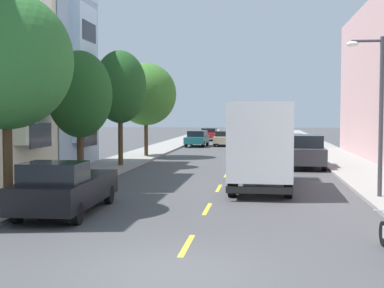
% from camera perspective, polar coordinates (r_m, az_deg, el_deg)
% --- Properties ---
extents(ground_plane, '(160.00, 160.00, 0.00)m').
position_cam_1_polar(ground_plane, '(40.87, 4.81, -1.20)').
color(ground_plane, '#424244').
extents(sidewalk_left, '(3.20, 120.00, 0.14)m').
position_cam_1_polar(sidewalk_left, '(39.83, -5.58, -1.22)').
color(sidewalk_left, gray).
rests_on(sidewalk_left, ground_plane).
extents(sidewalk_right, '(3.20, 120.00, 0.14)m').
position_cam_1_polar(sidewalk_right, '(39.20, 15.11, -1.39)').
color(sidewalk_right, gray).
rests_on(sidewalk_right, ground_plane).
extents(lane_centerline_dashes, '(0.14, 47.20, 0.01)m').
position_cam_1_polar(lane_centerline_dashes, '(35.39, 4.43, -1.89)').
color(lane_centerline_dashes, yellow).
rests_on(lane_centerline_dashes, ground_plane).
extents(street_tree_nearest, '(4.31, 4.31, 6.98)m').
position_cam_1_polar(street_tree_nearest, '(18.50, -19.11, 8.35)').
color(street_tree_nearest, '#47331E').
rests_on(street_tree_nearest, sidewalk_left).
extents(street_tree_second, '(2.94, 2.94, 5.88)m').
position_cam_1_polar(street_tree_second, '(24.99, -11.80, 5.15)').
color(street_tree_second, '#47331E').
rests_on(street_tree_second, sidewalk_left).
extents(street_tree_third, '(3.07, 3.07, 6.70)m').
position_cam_1_polar(street_tree_third, '(31.79, -7.62, 5.99)').
color(street_tree_third, '#47331E').
rests_on(street_tree_third, sidewalk_left).
extents(street_tree_farthest, '(4.34, 4.34, 6.63)m').
position_cam_1_polar(street_tree_farthest, '(38.67, -4.90, 5.27)').
color(street_tree_farthest, '#47331E').
rests_on(street_tree_farthest, sidewalk_left).
extents(street_lamp, '(1.35, 0.28, 5.82)m').
position_cam_1_polar(street_lamp, '(20.75, 18.95, 4.15)').
color(street_lamp, '#38383D').
rests_on(street_lamp, sidewalk_right).
extents(delivery_box_truck, '(2.56, 7.71, 3.61)m').
position_cam_1_polar(delivery_box_truck, '(22.78, 7.39, 0.29)').
color(delivery_box_truck, white).
rests_on(delivery_box_truck, ground_plane).
extents(parked_pickup_black, '(2.14, 5.35, 1.73)m').
position_cam_1_polar(parked_pickup_black, '(17.55, -13.27, -4.54)').
color(parked_pickup_black, black).
rests_on(parked_pickup_black, ground_plane).
extents(parked_suv_white, '(2.07, 4.85, 1.93)m').
position_cam_1_polar(parked_suv_white, '(62.56, 9.58, 1.22)').
color(parked_suv_white, silver).
rests_on(parked_suv_white, ground_plane).
extents(parked_wagon_burgundy, '(1.95, 4.75, 1.50)m').
position_cam_1_polar(parked_wagon_burgundy, '(44.59, 10.68, 0.16)').
color(parked_wagon_burgundy, maroon).
rests_on(parked_wagon_burgundy, ground_plane).
extents(parked_suv_charcoal, '(2.05, 4.84, 1.93)m').
position_cam_1_polar(parked_suv_charcoal, '(31.88, 12.01, -0.75)').
color(parked_suv_charcoal, '#333338').
rests_on(parked_suv_charcoal, ground_plane).
extents(parked_sedan_red, '(1.92, 4.55, 1.43)m').
position_cam_1_polar(parked_sedan_red, '(63.19, 1.82, 1.07)').
color(parked_sedan_red, '#AD1E1E').
rests_on(parked_sedan_red, ground_plane).
extents(parked_wagon_teal, '(1.95, 4.75, 1.50)m').
position_cam_1_polar(parked_wagon_teal, '(51.64, 0.55, 0.64)').
color(parked_wagon_teal, '#195B60').
rests_on(parked_wagon_teal, ground_plane).
extents(moving_champagne_sedan, '(1.80, 4.50, 1.43)m').
position_cam_1_polar(moving_champagne_sedan, '(52.65, 3.41, 0.62)').
color(moving_champagne_sedan, tan).
rests_on(moving_champagne_sedan, ground_plane).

